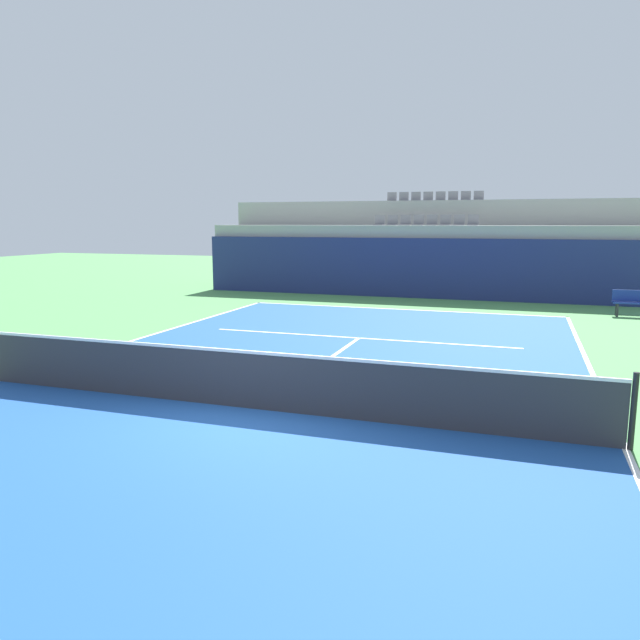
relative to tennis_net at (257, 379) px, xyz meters
The scene contains 13 objects.
ground_plane 0.51m from the tennis_net, ahead, with size 80.00×80.00×0.00m, color #4C8C4C.
court_surface 0.50m from the tennis_net, ahead, with size 11.00×24.00×0.01m, color #1E4C99.
baseline_far 11.96m from the tennis_net, 90.00° to the left, with size 11.00×0.10×0.00m, color white.
sideline_right 5.47m from the tennis_net, ahead, with size 0.10×24.00×0.00m, color white.
service_line_far 6.42m from the tennis_net, 90.00° to the left, with size 8.26×0.10×0.00m, color white.
centre_service_line 3.24m from the tennis_net, 90.00° to the left, with size 0.10×6.40×0.00m, color white.
back_wall 15.52m from the tennis_net, 90.00° to the left, with size 18.49×0.30×2.40m, color navy.
stands_tier_lower 16.88m from the tennis_net, 90.00° to the left, with size 18.49×2.40×2.90m, color #9E9E99.
stands_tier_upper 19.31m from the tennis_net, 90.00° to the left, with size 18.49×2.40×3.98m, color #9E9E99.
seating_row_lower 17.13m from the tennis_net, 90.00° to the left, with size 4.38×0.44×0.44m.
seating_row_upper 19.68m from the tennis_net, 90.00° to the left, with size 4.38×0.44×0.44m.
tennis_net is the anchor object (origin of this frame).
player_bench 14.97m from the tennis_net, 59.55° to the left, with size 1.50×0.40×0.85m.
Camera 1 is at (4.01, -8.58, 3.03)m, focal length 33.55 mm.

